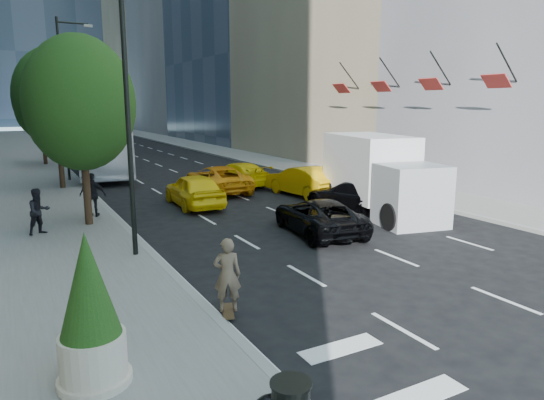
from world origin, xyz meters
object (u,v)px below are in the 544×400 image
black_sedan_mercedes (352,196)px  box_truck (379,174)px  black_sedan_lincoln (319,216)px  city_bus (103,147)px  skateboarder (227,280)px  planter_shrub (90,313)px

black_sedan_mercedes → box_truck: bearing=124.7°
black_sedan_lincoln → box_truck: 5.05m
city_bus → box_truck: bearing=-57.7°
box_truck → skateboarder: bearing=-134.6°
skateboarder → city_bus: size_ratio=0.13×
skateboarder → box_truck: (10.67, 7.06, 0.89)m
skateboarder → planter_shrub: bearing=48.2°
skateboarder → box_truck: box_truck is taller
skateboarder → black_sedan_lincoln: (6.10, 5.21, -0.21)m
black_sedan_mercedes → city_bus: city_bus is taller
city_bus → box_truck: (8.90, -19.35, -0.10)m
black_sedan_mercedes → city_bus: (-8.03, 18.58, 1.18)m
box_truck → planter_shrub: box_truck is taller
black_sedan_lincoln → black_sedan_mercedes: size_ratio=1.00×
skateboarder → black_sedan_lincoln: skateboarder is taller
skateboarder → city_bus: 26.50m
black_sedan_lincoln → black_sedan_mercedes: (3.70, 2.64, 0.03)m
black_sedan_lincoln → black_sedan_mercedes: 4.54m
black_sedan_lincoln → city_bus: (-4.33, 21.21, 1.21)m
black_sedan_mercedes → skateboarder: bearing=25.2°
city_bus → planter_shrub: (-5.04, -28.13, -0.44)m
skateboarder → planter_shrub: size_ratio=0.65×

